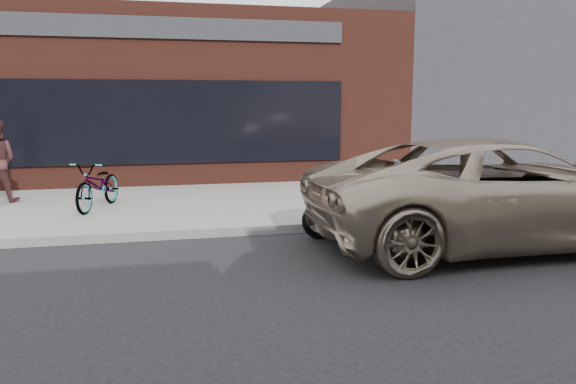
{
  "coord_description": "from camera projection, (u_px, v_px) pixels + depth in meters",
  "views": [
    {
      "loc": [
        -1.53,
        -4.94,
        2.19
      ],
      "look_at": [
        0.3,
        3.15,
        0.85
      ],
      "focal_mm": 35.0,
      "sensor_mm": 36.0,
      "label": 1
    }
  ],
  "objects": [
    {
      "name": "ground",
      "position": [
        329.0,
        330.0,
        5.43
      ],
      "size": [
        120.0,
        120.0,
        0.0
      ],
      "primitive_type": "plane",
      "color": "black",
      "rests_on": "ground"
    },
    {
      "name": "near_sidewalk",
      "position": [
        235.0,
        200.0,
        12.16
      ],
      "size": [
        44.0,
        6.0,
        0.15
      ],
      "primitive_type": "cube",
      "color": "gray",
      "rests_on": "ground"
    },
    {
      "name": "storefront",
      "position": [
        145.0,
        100.0,
        18.1
      ],
      "size": [
        14.0,
        10.07,
        4.5
      ],
      "color": "#56251C",
      "rests_on": "ground"
    },
    {
      "name": "neighbour_building",
      "position": [
        480.0,
        79.0,
        20.61
      ],
      "size": [
        10.0,
        10.0,
        6.0
      ],
      "primitive_type": "cube",
      "color": "#2D2C32",
      "rests_on": "ground"
    },
    {
      "name": "motorcycle",
      "position": [
        356.0,
        205.0,
        8.98
      ],
      "size": [
        2.0,
        0.65,
        1.27
      ],
      "rotation": [
        0.0,
        0.0,
        -0.12
      ],
      "color": "black",
      "rests_on": "ground"
    },
    {
      "name": "minivan",
      "position": [
        500.0,
        192.0,
        8.57
      ],
      "size": [
        5.93,
        2.76,
        1.64
      ],
      "primitive_type": "imported",
      "rotation": [
        0.0,
        0.0,
        1.58
      ],
      "color": "tan",
      "rests_on": "ground"
    },
    {
      "name": "bicycle_front",
      "position": [
        99.0,
        185.0,
        10.73
      ],
      "size": [
        1.15,
        1.86,
        0.92
      ],
      "primitive_type": "imported",
      "rotation": [
        0.0,
        0.0,
        -0.33
      ],
      "color": "gray",
      "rests_on": "near_sidewalk"
    }
  ]
}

